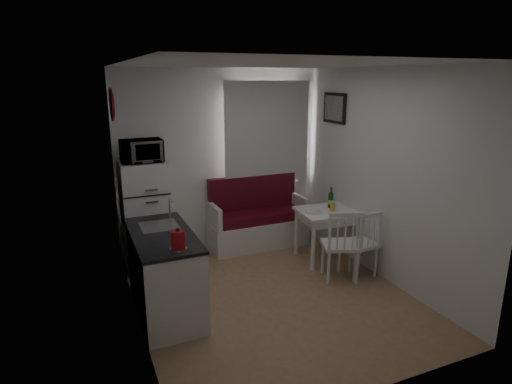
{
  "coord_description": "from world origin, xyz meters",
  "views": [
    {
      "loc": [
        -1.95,
        -4.08,
        2.47
      ],
      "look_at": [
        0.02,
        0.5,
        1.13
      ],
      "focal_mm": 30.0,
      "sensor_mm": 36.0,
      "label": 1
    }
  ],
  "objects_px": {
    "kitchen_counter": "(164,272)",
    "wine_bottle": "(331,197)",
    "chair_left": "(346,238)",
    "kettle": "(178,240)",
    "microwave": "(141,151)",
    "chair_right": "(363,237)",
    "fridge": "(145,215)",
    "bench": "(257,223)",
    "dining_table": "(333,215)"
  },
  "relations": [
    {
      "from": "kitchen_counter",
      "to": "chair_left",
      "type": "height_order",
      "value": "kitchen_counter"
    },
    {
      "from": "dining_table",
      "to": "wine_bottle",
      "type": "distance_m",
      "value": 0.25
    },
    {
      "from": "chair_left",
      "to": "fridge",
      "type": "height_order",
      "value": "fridge"
    },
    {
      "from": "kettle",
      "to": "bench",
      "type": "bearing_deg",
      "value": 49.48
    },
    {
      "from": "dining_table",
      "to": "kettle",
      "type": "relative_size",
      "value": 4.62
    },
    {
      "from": "kettle",
      "to": "chair_left",
      "type": "bearing_deg",
      "value": 9.5
    },
    {
      "from": "fridge",
      "to": "chair_right",
      "type": "bearing_deg",
      "value": -30.26
    },
    {
      "from": "kitchen_counter",
      "to": "kettle",
      "type": "relative_size",
      "value": 6.06
    },
    {
      "from": "dining_table",
      "to": "kettle",
      "type": "xyz_separation_m",
      "value": [
        -2.38,
        -1.02,
        0.38
      ]
    },
    {
      "from": "fridge",
      "to": "kettle",
      "type": "relative_size",
      "value": 6.6
    },
    {
      "from": "chair_right",
      "to": "kettle",
      "type": "height_order",
      "value": "kettle"
    },
    {
      "from": "dining_table",
      "to": "chair_left",
      "type": "height_order",
      "value": "chair_left"
    },
    {
      "from": "chair_right",
      "to": "kettle",
      "type": "bearing_deg",
      "value": -174.49
    },
    {
      "from": "dining_table",
      "to": "chair_right",
      "type": "xyz_separation_m",
      "value": [
        0.02,
        -0.66,
        -0.09
      ]
    },
    {
      "from": "chair_left",
      "to": "wine_bottle",
      "type": "height_order",
      "value": "wine_bottle"
    },
    {
      "from": "chair_left",
      "to": "wine_bottle",
      "type": "distance_m",
      "value": 0.86
    },
    {
      "from": "kitchen_counter",
      "to": "fridge",
      "type": "bearing_deg",
      "value": 89.1
    },
    {
      "from": "chair_left",
      "to": "chair_right",
      "type": "xyz_separation_m",
      "value": [
        0.27,
        0.01,
        -0.03
      ]
    },
    {
      "from": "dining_table",
      "to": "bench",
      "type": "bearing_deg",
      "value": 136.28
    },
    {
      "from": "chair_right",
      "to": "kettle",
      "type": "xyz_separation_m",
      "value": [
        -2.4,
        -0.36,
        0.47
      ]
    },
    {
      "from": "microwave",
      "to": "dining_table",
      "type": "bearing_deg",
      "value": -16.36
    },
    {
      "from": "kettle",
      "to": "wine_bottle",
      "type": "xyz_separation_m",
      "value": [
        2.4,
        1.12,
        -0.15
      ]
    },
    {
      "from": "dining_table",
      "to": "wine_bottle",
      "type": "relative_size",
      "value": 3.42
    },
    {
      "from": "microwave",
      "to": "kettle",
      "type": "height_order",
      "value": "microwave"
    },
    {
      "from": "chair_left",
      "to": "wine_bottle",
      "type": "bearing_deg",
      "value": 90.66
    },
    {
      "from": "fridge",
      "to": "wine_bottle",
      "type": "xyz_separation_m",
      "value": [
        2.43,
        -0.66,
        0.14
      ]
    },
    {
      "from": "chair_right",
      "to": "bench",
      "type": "bearing_deg",
      "value": 113.95
    },
    {
      "from": "chair_left",
      "to": "wine_bottle",
      "type": "relative_size",
      "value": 1.88
    },
    {
      "from": "kitchen_counter",
      "to": "wine_bottle",
      "type": "xyz_separation_m",
      "value": [
        2.45,
        0.59,
        0.41
      ]
    },
    {
      "from": "bench",
      "to": "wine_bottle",
      "type": "height_order",
      "value": "bench"
    },
    {
      "from": "microwave",
      "to": "kettle",
      "type": "distance_m",
      "value": 1.82
    },
    {
      "from": "chair_right",
      "to": "fridge",
      "type": "relative_size",
      "value": 0.33
    },
    {
      "from": "bench",
      "to": "fridge",
      "type": "relative_size",
      "value": 1.01
    },
    {
      "from": "chair_left",
      "to": "wine_bottle",
      "type": "xyz_separation_m",
      "value": [
        0.27,
        0.77,
        0.28
      ]
    },
    {
      "from": "microwave",
      "to": "wine_bottle",
      "type": "bearing_deg",
      "value": -14.03
    },
    {
      "from": "dining_table",
      "to": "fridge",
      "type": "height_order",
      "value": "fridge"
    },
    {
      "from": "kitchen_counter",
      "to": "chair_right",
      "type": "relative_size",
      "value": 2.81
    },
    {
      "from": "microwave",
      "to": "chair_right",
      "type": "bearing_deg",
      "value": -29.37
    },
    {
      "from": "kitchen_counter",
      "to": "chair_left",
      "type": "distance_m",
      "value": 2.19
    },
    {
      "from": "wine_bottle",
      "to": "bench",
      "type": "bearing_deg",
      "value": 135.37
    },
    {
      "from": "kitchen_counter",
      "to": "wine_bottle",
      "type": "bearing_deg",
      "value": 13.47
    },
    {
      "from": "bench",
      "to": "dining_table",
      "type": "bearing_deg",
      "value": -48.85
    },
    {
      "from": "bench",
      "to": "kitchen_counter",
      "type": "bearing_deg",
      "value": -140.85
    },
    {
      "from": "chair_left",
      "to": "dining_table",
      "type": "bearing_deg",
      "value": 89.49
    },
    {
      "from": "kitchen_counter",
      "to": "chair_left",
      "type": "bearing_deg",
      "value": -4.7
    },
    {
      "from": "kitchen_counter",
      "to": "bench",
      "type": "xyz_separation_m",
      "value": [
        1.67,
        1.36,
        -0.11
      ]
    },
    {
      "from": "chair_left",
      "to": "kettle",
      "type": "bearing_deg",
      "value": -150.43
    },
    {
      "from": "chair_left",
      "to": "microwave",
      "type": "xyz_separation_m",
      "value": [
        -2.16,
        1.37,
        1.0
      ]
    },
    {
      "from": "fridge",
      "to": "wine_bottle",
      "type": "bearing_deg",
      "value": -15.14
    },
    {
      "from": "kitchen_counter",
      "to": "wine_bottle",
      "type": "distance_m",
      "value": 2.55
    }
  ]
}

